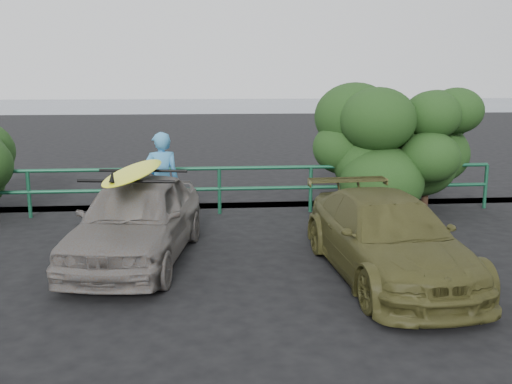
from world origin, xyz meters
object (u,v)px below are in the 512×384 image
(sedan, at_px, (137,219))
(olive_vehicle, at_px, (387,237))
(surfboard, at_px, (135,172))
(man, at_px, (162,181))
(guardrail, at_px, (173,191))

(sedan, height_order, olive_vehicle, sedan)
(sedan, relative_size, surfboard, 1.45)
(man, relative_size, surfboard, 0.69)
(guardrail, xyz_separation_m, olive_vehicle, (3.36, -4.21, 0.08))
(olive_vehicle, distance_m, surfboard, 4.02)
(sedan, xyz_separation_m, man, (0.27, 1.94, 0.27))
(man, bearing_deg, guardrail, -109.82)
(guardrail, bearing_deg, surfboard, -97.53)
(guardrail, height_order, man, man)
(sedan, xyz_separation_m, surfboard, (0.00, 0.00, 0.77))
(olive_vehicle, xyz_separation_m, man, (-3.50, 3.07, 0.35))
(man, distance_m, surfboard, 2.02)
(guardrail, relative_size, sedan, 3.50)
(sedan, relative_size, olive_vehicle, 0.97)
(surfboard, bearing_deg, man, 91.14)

